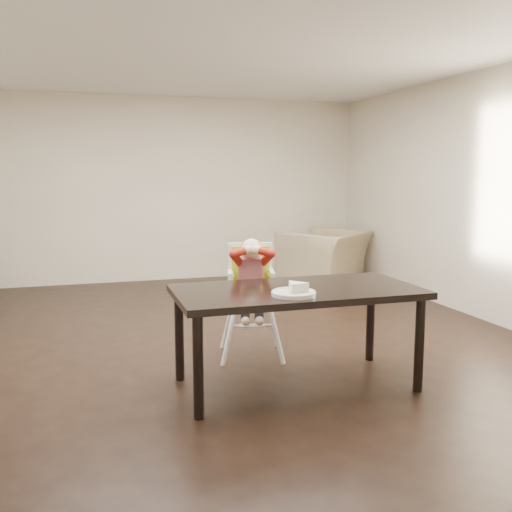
# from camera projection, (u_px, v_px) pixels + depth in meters

# --- Properties ---
(ground) EXTENTS (7.00, 7.00, 0.00)m
(ground) POSITION_uv_depth(u_px,v_px,m) (218.00, 346.00, 5.29)
(ground) COLOR black
(ground) RESTS_ON ground
(room_walls) EXTENTS (6.02, 7.02, 2.71)m
(room_walls) POSITION_uv_depth(u_px,v_px,m) (216.00, 143.00, 5.02)
(room_walls) COLOR beige
(room_walls) RESTS_ON ground
(dining_table) EXTENTS (1.80, 0.90, 0.75)m
(dining_table) POSITION_uv_depth(u_px,v_px,m) (297.00, 299.00, 4.22)
(dining_table) COLOR black
(dining_table) RESTS_ON ground
(high_chair) EXTENTS (0.52, 0.52, 1.04)m
(high_chair) POSITION_uv_depth(u_px,v_px,m) (251.00, 273.00, 4.94)
(high_chair) COLOR white
(high_chair) RESTS_ON ground
(plate) EXTENTS (0.37, 0.37, 0.09)m
(plate) POSITION_uv_depth(u_px,v_px,m) (295.00, 291.00, 3.96)
(plate) COLOR white
(plate) RESTS_ON dining_table
(armchair) EXTENTS (1.39, 1.32, 1.02)m
(armchair) POSITION_uv_depth(u_px,v_px,m) (325.00, 248.00, 8.28)
(armchair) COLOR #9C8863
(armchair) RESTS_ON ground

